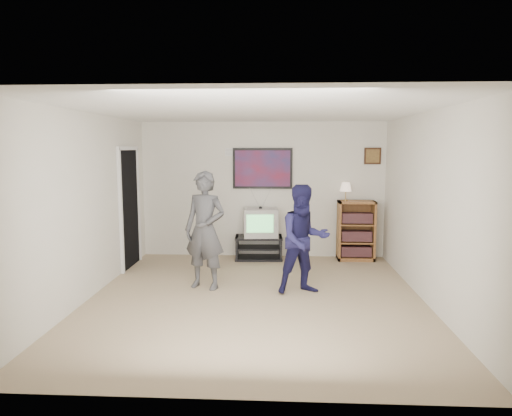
# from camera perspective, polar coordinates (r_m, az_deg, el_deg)

# --- Properties ---
(room_shell) EXTENTS (4.51, 5.00, 2.51)m
(room_shell) POSITION_cam_1_polar(r_m,az_deg,el_deg) (6.35, 0.09, 0.50)
(room_shell) COLOR #8B6F58
(room_shell) RESTS_ON ground
(media_stand) EXTENTS (0.87, 0.51, 0.43)m
(media_stand) POSITION_cam_1_polar(r_m,az_deg,el_deg) (8.38, 0.35, -4.97)
(media_stand) COLOR black
(media_stand) RESTS_ON room_shell
(crt_television) EXTENTS (0.65, 0.57, 0.51)m
(crt_television) POSITION_cam_1_polar(r_m,az_deg,el_deg) (8.29, 0.58, -1.81)
(crt_television) COLOR #A2A19C
(crt_television) RESTS_ON media_stand
(bookshelf) EXTENTS (0.66, 0.38, 1.08)m
(bookshelf) POSITION_cam_1_polar(r_m,az_deg,el_deg) (8.47, 12.38, -2.76)
(bookshelf) COLOR brown
(bookshelf) RESTS_ON room_shell
(table_lamp) EXTENTS (0.21, 0.21, 0.33)m
(table_lamp) POSITION_cam_1_polar(r_m,az_deg,el_deg) (8.37, 11.15, 2.03)
(table_lamp) COLOR beige
(table_lamp) RESTS_ON bookshelf
(person_tall) EXTENTS (0.72, 0.58, 1.70)m
(person_tall) POSITION_cam_1_polar(r_m,az_deg,el_deg) (6.60, -6.40, -2.78)
(person_tall) COLOR #3E3E41
(person_tall) RESTS_ON room_shell
(person_short) EXTENTS (0.88, 0.77, 1.53)m
(person_short) POSITION_cam_1_polar(r_m,az_deg,el_deg) (6.38, 6.01, -3.93)
(person_short) COLOR #191740
(person_short) RESTS_ON room_shell
(controller_left) EXTENTS (0.07, 0.14, 0.04)m
(controller_left) POSITION_cam_1_polar(r_m,az_deg,el_deg) (6.74, -6.17, 0.08)
(controller_left) COLOR white
(controller_left) RESTS_ON person_tall
(controller_right) EXTENTS (0.05, 0.13, 0.04)m
(controller_right) POSITION_cam_1_polar(r_m,az_deg,el_deg) (6.57, 6.39, -0.84)
(controller_right) COLOR white
(controller_right) RESTS_ON person_short
(poster) EXTENTS (1.10, 0.03, 0.75)m
(poster) POSITION_cam_1_polar(r_m,az_deg,el_deg) (8.43, 0.83, 4.97)
(poster) COLOR black
(poster) RESTS_ON room_shell
(air_vent) EXTENTS (0.28, 0.02, 0.14)m
(air_vent) POSITION_cam_1_polar(r_m,az_deg,el_deg) (8.47, -2.92, 7.00)
(air_vent) COLOR white
(air_vent) RESTS_ON room_shell
(small_picture) EXTENTS (0.30, 0.03, 0.30)m
(small_picture) POSITION_cam_1_polar(r_m,az_deg,el_deg) (8.59, 14.37, 6.32)
(small_picture) COLOR black
(small_picture) RESTS_ON room_shell
(doorway) EXTENTS (0.03, 0.85, 2.00)m
(doorway) POSITION_cam_1_polar(r_m,az_deg,el_deg) (8.03, -15.58, -0.10)
(doorway) COLOR black
(doorway) RESTS_ON room_shell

